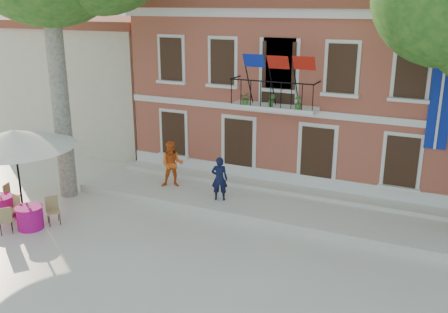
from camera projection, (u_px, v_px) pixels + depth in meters
ground at (149, 246)px, 15.44m from camera, size 90.00×90.00×0.00m
main_building at (308, 83)px, 22.14m from camera, size 13.50×9.59×7.50m
neighbor_west at (112, 77)px, 27.85m from camera, size 9.40×9.40×6.40m
terrace at (261, 202)px, 18.39m from camera, size 14.00×3.40×0.30m
patio_umbrella at (14, 139)px, 16.95m from camera, size 4.13×4.13×3.07m
pedestrian_navy at (220, 179)px, 18.01m from camera, size 0.69×0.56×1.63m
pedestrian_orange at (172, 164)px, 19.30m from camera, size 1.09×0.98×1.82m
cafe_table_0 at (1, 206)px, 17.37m from camera, size 1.79×1.83×0.95m
cafe_table_3 at (30, 217)px, 16.50m from camera, size 1.51×1.77×0.95m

